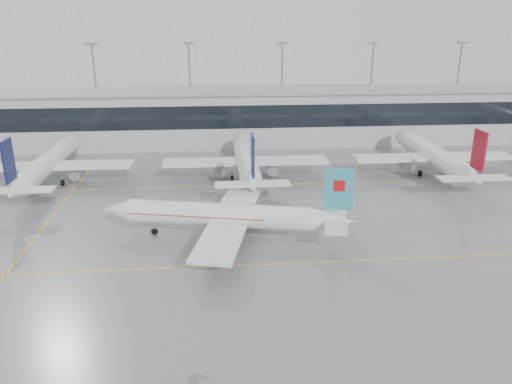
{
  "coord_description": "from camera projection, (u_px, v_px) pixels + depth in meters",
  "views": [
    {
      "loc": [
        -5.53,
        -53.25,
        27.91
      ],
      "look_at": [
        0.0,
        12.0,
        5.0
      ],
      "focal_mm": 35.0,
      "sensor_mm": 36.0,
      "label": 1
    }
  ],
  "objects": [
    {
      "name": "ground",
      "position": [
        264.0,
        264.0,
        59.74
      ],
      "size": [
        320.0,
        320.0,
        0.0
      ],
      "primitive_type": "plane",
      "color": "slate",
      "rests_on": "ground"
    },
    {
      "name": "taxi_line_main",
      "position": [
        264.0,
        264.0,
        59.74
      ],
      "size": [
        120.0,
        0.25,
        0.01
      ],
      "primitive_type": "cube",
      "color": "yellow",
      "rests_on": "ground"
    },
    {
      "name": "taxi_line_north",
      "position": [
        247.0,
        185.0,
        87.96
      ],
      "size": [
        120.0,
        0.25,
        0.01
      ],
      "primitive_type": "cube",
      "color": "yellow",
      "rests_on": "ground"
    },
    {
      "name": "taxi_line_cross",
      "position": [
        46.0,
        224.0,
        71.46
      ],
      "size": [
        0.25,
        60.0,
        0.01
      ],
      "primitive_type": "cube",
      "color": "yellow",
      "rests_on": "ground"
    },
    {
      "name": "terminal",
      "position": [
        238.0,
        117.0,
        116.08
      ],
      "size": [
        180.0,
        15.0,
        12.0
      ],
      "primitive_type": "cube",
      "color": "#A6A6AA",
      "rests_on": "ground"
    },
    {
      "name": "terminal_glass",
      "position": [
        240.0,
        117.0,
        108.48
      ],
      "size": [
        180.0,
        0.2,
        5.0
      ],
      "primitive_type": "cube",
      "color": "black",
      "rests_on": "ground"
    },
    {
      "name": "terminal_roof",
      "position": [
        238.0,
        91.0,
        114.03
      ],
      "size": [
        182.0,
        16.0,
        0.4
      ],
      "primitive_type": "cube",
      "color": "gray",
      "rests_on": "ground"
    },
    {
      "name": "light_masts",
      "position": [
        236.0,
        82.0,
        119.29
      ],
      "size": [
        156.4,
        1.0,
        22.6
      ],
      "color": "gray",
      "rests_on": "ground"
    },
    {
      "name": "air_canada_jet",
      "position": [
        230.0,
        216.0,
        65.54
      ],
      "size": [
        33.7,
        26.7,
        10.37
      ],
      "rotation": [
        0.0,
        0.0,
        2.92
      ],
      "color": "silver",
      "rests_on": "ground"
    },
    {
      "name": "parked_jet_b",
      "position": [
        47.0,
        164.0,
        87.41
      ],
      "size": [
        29.64,
        36.96,
        11.72
      ],
      "rotation": [
        0.0,
        0.0,
        1.57
      ],
      "color": "silver",
      "rests_on": "ground"
    },
    {
      "name": "parked_jet_c",
      "position": [
        246.0,
        159.0,
        90.2
      ],
      "size": [
        29.64,
        36.96,
        11.72
      ],
      "rotation": [
        0.0,
        0.0,
        1.57
      ],
      "color": "silver",
      "rests_on": "ground"
    },
    {
      "name": "parked_jet_d",
      "position": [
        433.0,
        155.0,
        92.99
      ],
      "size": [
        29.64,
        36.96,
        11.72
      ],
      "rotation": [
        0.0,
        0.0,
        1.57
      ],
      "color": "silver",
      "rests_on": "ground"
    }
  ]
}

